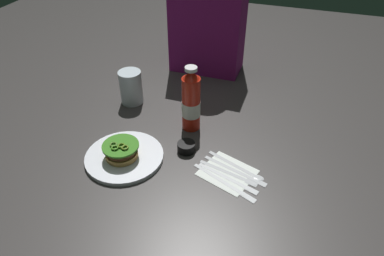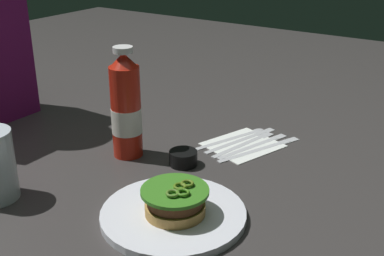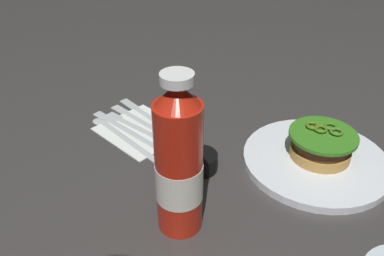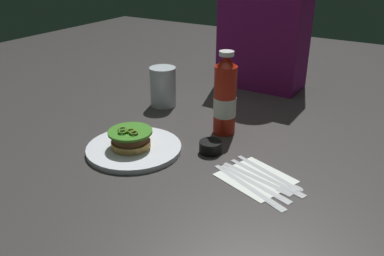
{
  "view_description": "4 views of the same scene",
  "coord_description": "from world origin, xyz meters",
  "px_view_note": "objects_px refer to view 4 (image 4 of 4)",
  "views": [
    {
      "loc": [
        0.4,
        -0.87,
        0.75
      ],
      "look_at": [
        0.12,
        -0.03,
        0.07
      ],
      "focal_mm": 32.69,
      "sensor_mm": 36.0,
      "label": 1
    },
    {
      "loc": [
        -0.64,
        -0.58,
        0.47
      ],
      "look_at": [
        0.11,
        -0.08,
        0.09
      ],
      "focal_mm": 46.2,
      "sensor_mm": 36.0,
      "label": 2
    },
    {
      "loc": [
        -0.11,
        0.43,
        0.43
      ],
      "look_at": [
        0.13,
        -0.07,
        0.07
      ],
      "focal_mm": 37.45,
      "sensor_mm": 36.0,
      "label": 3
    },
    {
      "loc": [
        0.55,
        -0.87,
        0.49
      ],
      "look_at": [
        0.07,
        -0.08,
        0.07
      ],
      "focal_mm": 37.53,
      "sensor_mm": 36.0,
      "label": 4
    }
  ],
  "objects_px": {
    "water_glass": "(163,87)",
    "condiment_cup": "(210,147)",
    "dinner_plate": "(134,148)",
    "napkin": "(256,178)",
    "steak_knife": "(271,178)",
    "spoon_utensil": "(277,176)",
    "butter_knife": "(258,184)",
    "burger_sandwich": "(131,139)",
    "table_knife": "(252,188)",
    "fork_utensil": "(263,180)",
    "diner_person": "(265,14)",
    "ketchup_bottle": "(225,98)"
  },
  "relations": [
    {
      "from": "butter_knife",
      "to": "spoon_utensil",
      "type": "xyz_separation_m",
      "value": [
        0.02,
        0.05,
        0.0
      ]
    },
    {
      "from": "steak_knife",
      "to": "spoon_utensil",
      "type": "bearing_deg",
      "value": 60.23
    },
    {
      "from": "table_knife",
      "to": "steak_knife",
      "type": "height_order",
      "value": "same"
    },
    {
      "from": "steak_knife",
      "to": "spoon_utensil",
      "type": "distance_m",
      "value": 0.02
    },
    {
      "from": "ketchup_bottle",
      "to": "spoon_utensil",
      "type": "bearing_deg",
      "value": -35.5
    },
    {
      "from": "napkin",
      "to": "table_knife",
      "type": "distance_m",
      "value": 0.05
    },
    {
      "from": "water_glass",
      "to": "condiment_cup",
      "type": "relative_size",
      "value": 2.23
    },
    {
      "from": "water_glass",
      "to": "butter_knife",
      "type": "distance_m",
      "value": 0.56
    },
    {
      "from": "table_knife",
      "to": "water_glass",
      "type": "bearing_deg",
      "value": 145.63
    },
    {
      "from": "dinner_plate",
      "to": "burger_sandwich",
      "type": "relative_size",
      "value": 2.17
    },
    {
      "from": "dinner_plate",
      "to": "water_glass",
      "type": "relative_size",
      "value": 1.9
    },
    {
      "from": "napkin",
      "to": "diner_person",
      "type": "relative_size",
      "value": 0.26
    },
    {
      "from": "steak_knife",
      "to": "burger_sandwich",
      "type": "bearing_deg",
      "value": -170.74
    },
    {
      "from": "water_glass",
      "to": "table_knife",
      "type": "xyz_separation_m",
      "value": [
        0.46,
        -0.32,
        -0.06
      ]
    },
    {
      "from": "burger_sandwich",
      "to": "fork_utensil",
      "type": "distance_m",
      "value": 0.35
    },
    {
      "from": "water_glass",
      "to": "butter_knife",
      "type": "xyz_separation_m",
      "value": [
        0.47,
        -0.3,
        -0.06
      ]
    },
    {
      "from": "water_glass",
      "to": "condiment_cup",
      "type": "bearing_deg",
      "value": -35.23
    },
    {
      "from": "burger_sandwich",
      "to": "condiment_cup",
      "type": "relative_size",
      "value": 1.96
    },
    {
      "from": "burger_sandwich",
      "to": "diner_person",
      "type": "xyz_separation_m",
      "value": [
        0.07,
        0.68,
        0.23
      ]
    },
    {
      "from": "butter_knife",
      "to": "napkin",
      "type": "bearing_deg",
      "value": 124.02
    },
    {
      "from": "condiment_cup",
      "to": "diner_person",
      "type": "xyz_separation_m",
      "value": [
        -0.1,
        0.57,
        0.25
      ]
    },
    {
      "from": "water_glass",
      "to": "napkin",
      "type": "bearing_deg",
      "value": -30.73
    },
    {
      "from": "burger_sandwich",
      "to": "diner_person",
      "type": "height_order",
      "value": "diner_person"
    },
    {
      "from": "water_glass",
      "to": "napkin",
      "type": "distance_m",
      "value": 0.53
    },
    {
      "from": "burger_sandwich",
      "to": "spoon_utensil",
      "type": "xyz_separation_m",
      "value": [
        0.37,
        0.07,
        -0.03
      ]
    },
    {
      "from": "dinner_plate",
      "to": "fork_utensil",
      "type": "xyz_separation_m",
      "value": [
        0.34,
        0.04,
        -0.0
      ]
    },
    {
      "from": "condiment_cup",
      "to": "table_knife",
      "type": "bearing_deg",
      "value": -32.78
    },
    {
      "from": "burger_sandwich",
      "to": "ketchup_bottle",
      "type": "bearing_deg",
      "value": 56.85
    },
    {
      "from": "ketchup_bottle",
      "to": "water_glass",
      "type": "bearing_deg",
      "value": 162.76
    },
    {
      "from": "condiment_cup",
      "to": "steak_knife",
      "type": "height_order",
      "value": "condiment_cup"
    },
    {
      "from": "dinner_plate",
      "to": "ketchup_bottle",
      "type": "height_order",
      "value": "ketchup_bottle"
    },
    {
      "from": "spoon_utensil",
      "to": "diner_person",
      "type": "xyz_separation_m",
      "value": [
        -0.3,
        0.6,
        0.26
      ]
    },
    {
      "from": "steak_knife",
      "to": "spoon_utensil",
      "type": "height_order",
      "value": "same"
    },
    {
      "from": "burger_sandwich",
      "to": "butter_knife",
      "type": "distance_m",
      "value": 0.35
    },
    {
      "from": "dinner_plate",
      "to": "spoon_utensil",
      "type": "bearing_deg",
      "value": 10.47
    },
    {
      "from": "diner_person",
      "to": "butter_knife",
      "type": "bearing_deg",
      "value": -67.37
    },
    {
      "from": "steak_knife",
      "to": "diner_person",
      "type": "relative_size",
      "value": 0.35
    },
    {
      "from": "water_glass",
      "to": "burger_sandwich",
      "type": "bearing_deg",
      "value": -69.07
    },
    {
      "from": "burger_sandwich",
      "to": "spoon_utensil",
      "type": "distance_m",
      "value": 0.38
    },
    {
      "from": "condiment_cup",
      "to": "table_knife",
      "type": "relative_size",
      "value": 0.28
    },
    {
      "from": "spoon_utensil",
      "to": "ketchup_bottle",
      "type": "bearing_deg",
      "value": 144.5
    },
    {
      "from": "water_glass",
      "to": "butter_knife",
      "type": "height_order",
      "value": "water_glass"
    },
    {
      "from": "water_glass",
      "to": "napkin",
      "type": "xyz_separation_m",
      "value": [
        0.45,
        -0.27,
        -0.06
      ]
    },
    {
      "from": "napkin",
      "to": "spoon_utensil",
      "type": "relative_size",
      "value": 0.8
    },
    {
      "from": "napkin",
      "to": "spoon_utensil",
      "type": "bearing_deg",
      "value": 33.06
    },
    {
      "from": "condiment_cup",
      "to": "butter_knife",
      "type": "relative_size",
      "value": 0.29
    },
    {
      "from": "dinner_plate",
      "to": "butter_knife",
      "type": "xyz_separation_m",
      "value": [
        0.34,
        0.01,
        -0.0
      ]
    },
    {
      "from": "water_glass",
      "to": "condiment_cup",
      "type": "distance_m",
      "value": 0.37
    },
    {
      "from": "butter_knife",
      "to": "spoon_utensil",
      "type": "distance_m",
      "value": 0.06
    },
    {
      "from": "dinner_plate",
      "to": "water_glass",
      "type": "xyz_separation_m",
      "value": [
        -0.12,
        0.31,
        0.06
      ]
    }
  ]
}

